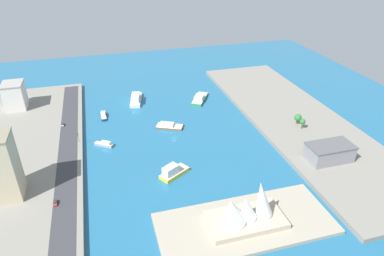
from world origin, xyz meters
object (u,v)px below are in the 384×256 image
Objects in this scene: ferry_yellow_fast at (173,172)px; ferry_green_doubledeck at (200,98)px; ferry_white_commuter at (136,99)px; barge_flat_brown at (169,126)px; opera_landmark at (245,211)px; warehouse_low_gray at (329,152)px; office_block_beige at (0,167)px; traffic_light_waterfront at (78,136)px; sedan_silver at (63,125)px; hotel_broad_white at (15,96)px; pickup_red at (55,203)px; yacht_sleek_gray at (104,144)px; patrol_launch_navy at (103,115)px.

ferry_yellow_fast is 0.72× the size of ferry_green_doubledeck.
ferry_white_commuter is at bearing -86.44° from ferry_yellow_fast.
barge_flat_brown is 1.09× the size of ferry_yellow_fast.
warehouse_low_gray is at bearing -154.14° from opera_landmark.
ferry_white_commuter is 0.79× the size of opera_landmark.
traffic_light_waterfront is at bearing -127.40° from office_block_beige.
traffic_light_waterfront is at bearing 52.19° from ferry_white_commuter.
opera_landmark is at bearing 125.25° from sedan_silver.
ferry_yellow_fast reaches higher than barge_flat_brown.
office_block_beige reaches higher than traffic_light_waterfront.
hotel_broad_white is 138.19m from pickup_red.
yacht_sleek_gray reaches higher than barge_flat_brown.
yacht_sleek_gray is at bearing -56.80° from opera_landmark.
sedan_silver is at bearing -29.61° from warehouse_low_gray.
patrol_launch_navy is 84.40m from ferry_green_doubledeck.
hotel_broad_white is 0.56× the size of opera_landmark.
warehouse_low_gray is at bearing 129.45° from ferry_white_commuter.
office_block_beige reaches higher than ferry_white_commuter.
patrol_launch_navy is at bearing -33.83° from barge_flat_brown.
sedan_silver is 157.86m from opera_landmark.
yacht_sleek_gray is 149.08m from warehouse_low_gray.
barge_flat_brown is at bearing -164.31° from yacht_sleek_gray.
ferry_yellow_fast is 93.40m from office_block_beige.
hotel_broad_white reaches higher than ferry_yellow_fast.
barge_flat_brown is (-17.58, 53.11, -1.66)m from ferry_white_commuter.
traffic_light_waterfront is at bearing 7.08° from barge_flat_brown.
office_block_beige reaches higher than hotel_broad_white.
hotel_broad_white reaches higher than traffic_light_waterfront.
ferry_white_commuter is 36.42m from patrol_launch_navy.
ferry_green_doubledeck reaches higher than pickup_red.
traffic_light_waterfront reaches higher than pickup_red.
barge_flat_brown is at bearing -82.71° from opera_landmark.
traffic_light_waterfront is (-11.94, 27.14, 3.41)m from sedan_silver.
ferry_white_commuter is 77.58m from traffic_light_waterfront.
pickup_red is 99.18m from opera_landmark.
ferry_green_doubledeck reaches higher than patrol_launch_navy.
barge_flat_brown is 55.24m from ferry_green_doubledeck.
ferry_yellow_fast is 0.70× the size of warehouse_low_gray.
office_block_beige is (55.26, 87.64, 20.45)m from patrol_launch_navy.
hotel_broad_white is at bearing -49.21° from yacht_sleek_gray.
barge_flat_brown is at bearing 166.10° from sedan_silver.
opera_landmark is at bearing 155.27° from office_block_beige.
sedan_silver is at bearing 130.84° from hotel_broad_white.
warehouse_low_gray reaches higher than barge_flat_brown.
warehouse_low_gray is 4.42× the size of traffic_light_waterfront.
warehouse_low_gray is 6.42× the size of sedan_silver.
sedan_silver is (114.17, 21.81, 2.01)m from ferry_green_doubledeck.
barge_flat_brown is 0.57× the size of opera_landmark.
ferry_green_doubledeck is (-37.15, -40.87, 0.64)m from barge_flat_brown.
barge_flat_brown is 1.01× the size of hotel_broad_white.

